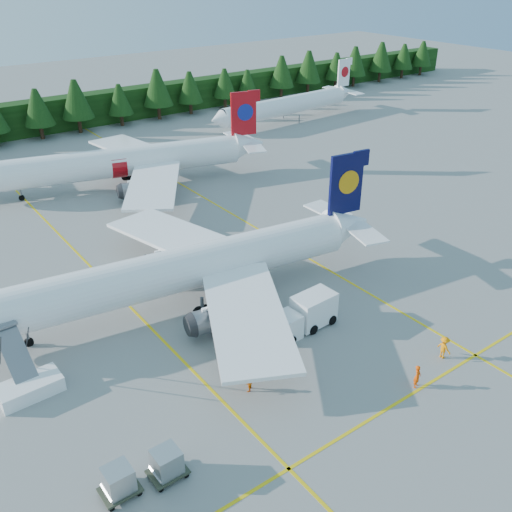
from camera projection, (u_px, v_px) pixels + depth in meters
ground at (372, 346)px, 48.49m from camera, size 320.00×320.00×0.00m
taxi_stripe_a at (120, 297)px, 55.43m from camera, size 0.25×120.00×0.01m
taxi_stripe_b at (281, 242)px, 65.87m from camera, size 0.25×120.00×0.01m
taxi_stripe_cross at (429, 384)px, 44.22m from camera, size 80.00×0.25×0.01m
treeline_hedge at (48, 116)px, 105.48m from camera, size 220.00×4.00×6.00m
airliner_navy at (166, 274)px, 52.09m from camera, size 41.23×33.71×12.02m
airliner_red at (113, 164)px, 79.52m from camera, size 40.36×32.79×11.97m
airliner_far_right at (281, 106)px, 110.81m from camera, size 35.60×5.41×10.35m
airstairs at (28, 382)px, 43.00m from camera, size 4.69×6.36×4.15m
service_truck at (304, 314)px, 50.08m from camera, size 6.31×2.56×2.99m
uld_pair at (143, 472)px, 35.19m from camera, size 5.40×2.36×1.82m
crew_a at (417, 376)px, 43.50m from camera, size 0.85×0.73×1.95m
crew_b at (248, 382)px, 43.17m from camera, size 1.00×0.99×1.62m
crew_c at (444, 347)px, 46.65m from camera, size 0.60×0.85×2.00m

